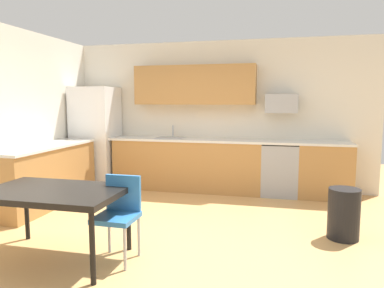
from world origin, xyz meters
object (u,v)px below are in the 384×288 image
object	(u,v)px
dining_table	(53,195)
chair_near_table	(119,210)
trash_bin	(344,214)
microwave	(281,104)
refrigerator	(96,137)
oven_range	(279,169)

from	to	relation	value
dining_table	chair_near_table	world-z (taller)	chair_near_table
dining_table	trash_bin	xyz separation A→B (m)	(2.96, 1.28, -0.37)
microwave	chair_near_table	xyz separation A→B (m)	(-1.59, -3.10, -1.07)
refrigerator	dining_table	size ratio (longest dim) A/B	1.34
chair_near_table	trash_bin	xyz separation A→B (m)	(2.33, 1.11, -0.20)
oven_range	chair_near_table	xyz separation A→B (m)	(-1.59, -3.00, 0.05)
chair_near_table	trash_bin	bearing A→B (deg)	25.46
dining_table	chair_near_table	size ratio (longest dim) A/B	1.65
dining_table	refrigerator	bearing A→B (deg)	111.09
chair_near_table	trash_bin	distance (m)	2.59
microwave	trash_bin	distance (m)	2.47
refrigerator	chair_near_table	xyz separation A→B (m)	(1.83, -2.92, -0.43)
microwave	dining_table	world-z (taller)	microwave
microwave	trash_bin	xyz separation A→B (m)	(0.74, -1.99, -1.27)
oven_range	microwave	size ratio (longest dim) A/B	1.69
oven_range	chair_near_table	size ratio (longest dim) A/B	1.07
refrigerator	microwave	xyz separation A→B (m)	(3.42, 0.18, 0.63)
refrigerator	trash_bin	distance (m)	4.58
refrigerator	trash_bin	world-z (taller)	refrigerator
oven_range	chair_near_table	world-z (taller)	oven_range
refrigerator	oven_range	xyz separation A→B (m)	(3.42, 0.08, -0.48)
refrigerator	microwave	world-z (taller)	refrigerator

